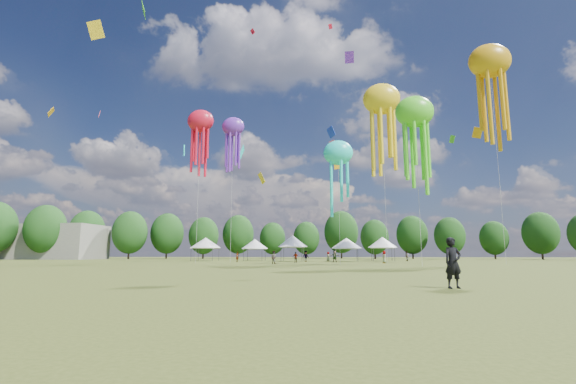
# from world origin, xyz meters

# --- Properties ---
(ground) EXTENTS (300.00, 300.00, 0.00)m
(ground) POSITION_xyz_m (0.00, 0.00, 0.00)
(ground) COLOR #384416
(ground) RESTS_ON ground
(observer_main) EXTENTS (0.77, 0.63, 1.80)m
(observer_main) POSITION_xyz_m (7.78, -0.58, 0.90)
(observer_main) COLOR black
(observer_main) RESTS_ON ground
(spectator_near) EXTENTS (0.95, 0.87, 1.59)m
(spectator_near) POSITION_xyz_m (-4.00, 33.08, 0.79)
(spectator_near) COLOR gray
(spectator_near) RESTS_ON ground
(spectators_far) EXTENTS (27.91, 17.34, 1.81)m
(spectators_far) POSITION_xyz_m (3.25, 47.98, 0.85)
(spectators_far) COLOR gray
(spectators_far) RESTS_ON ground
(festival_tents) EXTENTS (37.49, 11.47, 4.44)m
(festival_tents) POSITION_xyz_m (-4.12, 55.68, 3.20)
(festival_tents) COLOR #47474C
(festival_tents) RESTS_ON ground
(show_kites) EXTENTS (45.24, 20.83, 29.02)m
(show_kites) POSITION_xyz_m (9.70, 37.80, 20.03)
(show_kites) COLOR purple
(show_kites) RESTS_ON ground
(small_kites) EXTENTS (72.90, 45.30, 45.60)m
(small_kites) POSITION_xyz_m (-1.17, 41.27, 28.99)
(small_kites) COLOR purple
(small_kites) RESTS_ON ground
(treeline) EXTENTS (201.57, 95.24, 13.43)m
(treeline) POSITION_xyz_m (-3.87, 62.51, 6.54)
(treeline) COLOR #38281C
(treeline) RESTS_ON ground
(hangar) EXTENTS (40.00, 12.00, 8.00)m
(hangar) POSITION_xyz_m (-72.00, 72.00, 4.00)
(hangar) COLOR gray
(hangar) RESTS_ON ground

